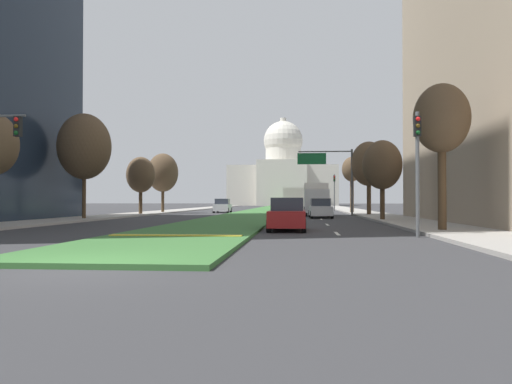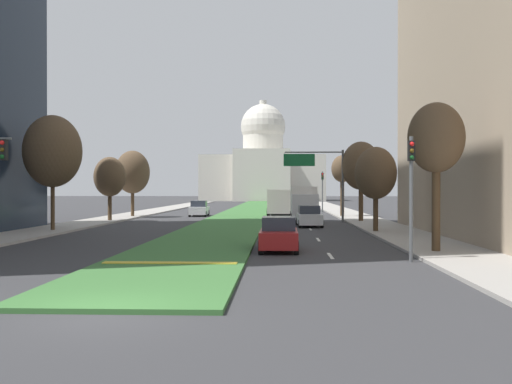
# 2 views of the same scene
# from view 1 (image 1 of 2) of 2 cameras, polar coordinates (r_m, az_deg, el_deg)

# --- Properties ---
(ground_plane) EXTENTS (298.65, 298.65, 0.00)m
(ground_plane) POSITION_cam_1_polar(r_m,az_deg,el_deg) (78.85, 1.45, -2.03)
(ground_plane) COLOR #333335
(grass_median) EXTENTS (5.81, 122.17, 0.14)m
(grass_median) POSITION_cam_1_polar(r_m,az_deg,el_deg) (72.07, 1.12, -2.08)
(grass_median) COLOR #386B33
(grass_median) RESTS_ON ground_plane
(median_curb_nose) EXTENTS (5.23, 0.50, 0.04)m
(median_curb_nose) POSITION_cam_1_polar(r_m,az_deg,el_deg) (20.14, -9.02, -4.84)
(median_curb_nose) COLOR gold
(median_curb_nose) RESTS_ON grass_median
(lane_dashes_right) EXTENTS (0.16, 77.52, 0.01)m
(lane_dashes_right) POSITION_cam_1_polar(r_m,az_deg,el_deg) (58.62, 6.64, -2.41)
(lane_dashes_right) COLOR silver
(lane_dashes_right) RESTS_ON ground_plane
(sidewalk_left) EXTENTS (4.00, 122.17, 0.15)m
(sidewalk_left) POSITION_cam_1_polar(r_m,az_deg,el_deg) (67.32, -9.70, -2.15)
(sidewalk_left) COLOR #9E9991
(sidewalk_left) RESTS_ON ground_plane
(sidewalk_right) EXTENTS (4.00, 122.17, 0.15)m
(sidewalk_right) POSITION_cam_1_polar(r_m,az_deg,el_deg) (65.54, 11.42, -2.18)
(sidewalk_right) COLOR #9E9991
(sidewalk_right) RESTS_ON ground_plane
(capitol_building) EXTENTS (30.54, 22.47, 25.38)m
(capitol_building) POSITION_cam_1_polar(r_m,az_deg,el_deg) (145.97, 3.07, 1.75)
(capitol_building) COLOR beige
(capitol_building) RESTS_ON ground_plane
(traffic_light_near_right) EXTENTS (0.28, 0.35, 5.20)m
(traffic_light_near_right) POSITION_cam_1_polar(r_m,az_deg,el_deg) (21.98, 17.73, 3.75)
(traffic_light_near_right) COLOR #515456
(traffic_light_near_right) RESTS_ON ground_plane
(traffic_light_far_right) EXTENTS (0.28, 0.35, 5.20)m
(traffic_light_far_right) POSITION_cam_1_polar(r_m,az_deg,el_deg) (72.37, 8.82, 0.50)
(traffic_light_far_right) COLOR #515456
(traffic_light_far_right) RESTS_ON ground_plane
(overhead_guide_sign) EXTENTS (5.39, 0.20, 6.50)m
(overhead_guide_sign) POSITION_cam_1_polar(r_m,az_deg,el_deg) (49.99, 8.49, 2.65)
(overhead_guide_sign) COLOR #515456
(overhead_guide_sign) RESTS_ON ground_plane
(street_tree_right_near) EXTENTS (2.62, 2.62, 7.05)m
(street_tree_right_near) POSITION_cam_1_polar(r_m,az_deg,el_deg) (25.65, 20.18, 7.61)
(street_tree_right_near) COLOR #4C3823
(street_tree_right_near) RESTS_ON ground_plane
(street_tree_left_mid) EXTENTS (4.04, 4.04, 8.18)m
(street_tree_left_mid) POSITION_cam_1_polar(r_m,az_deg,el_deg) (41.07, -18.77, 4.86)
(street_tree_left_mid) COLOR #4C3823
(street_tree_left_mid) RESTS_ON ground_plane
(street_tree_right_mid) EXTENTS (2.86, 2.86, 5.89)m
(street_tree_right_mid) POSITION_cam_1_polar(r_m,az_deg,el_deg) (37.89, 14.03, 2.95)
(street_tree_right_mid) COLOR #4C3823
(street_tree_right_mid) RESTS_ON ground_plane
(street_tree_left_far) EXTENTS (2.90, 2.90, 5.94)m
(street_tree_left_far) POSITION_cam_1_polar(r_m,az_deg,el_deg) (52.73, -12.86, 1.88)
(street_tree_left_far) COLOR #4C3823
(street_tree_left_far) RESTS_ON ground_plane
(street_tree_right_far) EXTENTS (3.48, 3.48, 7.26)m
(street_tree_right_far) POSITION_cam_1_polar(r_m,az_deg,el_deg) (50.58, 12.59, 3.08)
(street_tree_right_far) COLOR #4C3823
(street_tree_right_far) RESTS_ON ground_plane
(street_tree_left_distant) EXTENTS (3.60, 3.60, 7.02)m
(street_tree_left_distant) POSITION_cam_1_polar(r_m,az_deg,el_deg) (60.37, -10.45, 2.14)
(street_tree_left_distant) COLOR #4C3823
(street_tree_left_distant) RESTS_ON ground_plane
(street_tree_right_distant) EXTENTS (2.29, 2.29, 6.55)m
(street_tree_right_distant) POSITION_cam_1_polar(r_m,az_deg,el_deg) (59.65, 10.75, 2.41)
(street_tree_right_distant) COLOR #4C3823
(street_tree_right_distant) RESTS_ON ground_plane
(sedan_lead_stopped) EXTENTS (1.89, 4.19, 1.66)m
(sedan_lead_stopped) POSITION_cam_1_polar(r_m,az_deg,el_deg) (25.60, 3.55, -2.62)
(sedan_lead_stopped) COLOR maroon
(sedan_lead_stopped) RESTS_ON ground_plane
(sedan_midblock) EXTENTS (1.99, 4.46, 1.68)m
(sedan_midblock) POSITION_cam_1_polar(r_m,az_deg,el_deg) (43.97, 7.27, -1.89)
(sedan_midblock) COLOR silver
(sedan_midblock) RESTS_ON ground_plane
(sedan_distant) EXTENTS (2.03, 4.50, 1.70)m
(sedan_distant) POSITION_cam_1_polar(r_m,az_deg,el_deg) (62.07, -3.79, -1.60)
(sedan_distant) COLOR silver
(sedan_distant) RESTS_ON ground_plane
(box_truck_delivery) EXTENTS (2.40, 6.40, 3.20)m
(box_truck_delivery) POSITION_cam_1_polar(r_m,az_deg,el_deg) (50.28, 6.78, -0.75)
(box_truck_delivery) COLOR silver
(box_truck_delivery) RESTS_ON ground_plane
(city_bus) EXTENTS (2.62, 11.00, 2.95)m
(city_bus) POSITION_cam_1_polar(r_m,az_deg,el_deg) (62.41, 4.40, -0.70)
(city_bus) COLOR beige
(city_bus) RESTS_ON ground_plane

